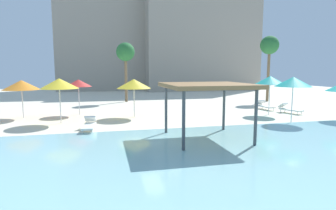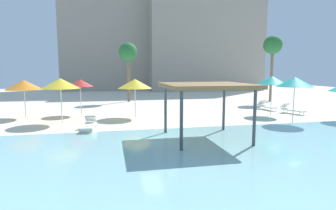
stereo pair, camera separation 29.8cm
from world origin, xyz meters
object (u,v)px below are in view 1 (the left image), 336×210
at_px(beach_umbrella_yellow_0, 59,84).
at_px(lounge_chair_2, 289,109).
at_px(beach_umbrella_orange_3, 21,85).
at_px(lounge_chair_0, 264,105).
at_px(beach_umbrella_yellow_1, 134,84).
at_px(beach_umbrella_teal_6, 293,82).
at_px(palm_tree_0, 125,53).
at_px(beach_umbrella_teal_7, 270,80).
at_px(beach_umbrella_red_4, 78,83).
at_px(lounge_chair_1, 89,124).
at_px(shade_pavilion, 207,87).
at_px(palm_tree_1, 269,47).

xyz_separation_m(beach_umbrella_yellow_0, lounge_chair_2, (16.50, 0.37, -2.14)).
bearing_deg(beach_umbrella_orange_3, lounge_chair_0, 0.03).
bearing_deg(beach_umbrella_yellow_1, beach_umbrella_teal_6, -24.57).
relative_size(lounge_chair_0, palm_tree_0, 0.32).
bearing_deg(lounge_chair_0, beach_umbrella_teal_7, -29.64).
bearing_deg(beach_umbrella_yellow_0, beach_umbrella_teal_7, 0.59).
height_order(beach_umbrella_orange_3, beach_umbrella_teal_6, beach_umbrella_teal_6).
relative_size(beach_umbrella_orange_3, beach_umbrella_red_4, 1.00).
bearing_deg(lounge_chair_1, beach_umbrella_teal_6, 91.69).
distance_m(shade_pavilion, palm_tree_1, 18.56).
relative_size(beach_umbrella_orange_3, beach_umbrella_teal_7, 0.92).
bearing_deg(palm_tree_0, lounge_chair_2, -42.19).
xyz_separation_m(beach_umbrella_yellow_1, beach_umbrella_red_4, (-3.85, 1.97, -0.00)).
height_order(beach_umbrella_yellow_0, beach_umbrella_red_4, beach_umbrella_yellow_0).
bearing_deg(beach_umbrella_teal_6, shade_pavilion, -157.85).
distance_m(beach_umbrella_yellow_1, beach_umbrella_orange_3, 7.61).
relative_size(beach_umbrella_teal_6, lounge_chair_0, 1.49).
bearing_deg(beach_umbrella_red_4, beach_umbrella_yellow_1, -27.09).
xyz_separation_m(beach_umbrella_orange_3, lounge_chair_1, (4.64, -5.08, -1.95)).
bearing_deg(beach_umbrella_orange_3, lounge_chair_1, -47.63).
xyz_separation_m(beach_umbrella_teal_6, lounge_chair_1, (-12.28, 0.52, -2.23)).
xyz_separation_m(beach_umbrella_yellow_1, beach_umbrella_orange_3, (-7.50, 1.30, -0.06)).
relative_size(beach_umbrella_yellow_0, lounge_chair_2, 1.40).
xyz_separation_m(beach_umbrella_teal_7, palm_tree_1, (4.88, 7.76, 3.13)).
xyz_separation_m(beach_umbrella_red_4, lounge_chair_2, (15.67, -2.86, -2.01)).
distance_m(lounge_chair_1, palm_tree_1, 21.20).
distance_m(beach_umbrella_yellow_1, lounge_chair_2, 12.02).
bearing_deg(beach_umbrella_orange_3, shade_pavilion, -39.31).
distance_m(beach_umbrella_teal_7, lounge_chair_0, 3.48).
relative_size(beach_umbrella_teal_7, lounge_chair_1, 1.47).
xyz_separation_m(beach_umbrella_yellow_0, beach_umbrella_yellow_1, (4.69, 1.26, -0.13)).
relative_size(beach_umbrella_yellow_0, beach_umbrella_yellow_1, 1.04).
bearing_deg(palm_tree_0, beach_umbrella_orange_3, -132.73).
bearing_deg(palm_tree_1, palm_tree_0, 168.45).
height_order(lounge_chair_0, palm_tree_0, palm_tree_0).
distance_m(beach_umbrella_yellow_1, palm_tree_1, 16.57).
distance_m(beach_umbrella_teal_6, lounge_chair_2, 4.73).
xyz_separation_m(beach_umbrella_orange_3, beach_umbrella_teal_6, (16.91, -5.60, 0.28)).
xyz_separation_m(lounge_chair_2, palm_tree_0, (-11.61, 10.53, 4.67)).
height_order(shade_pavilion, beach_umbrella_teal_6, beach_umbrella_teal_6).
bearing_deg(shade_pavilion, lounge_chair_2, 33.98).
height_order(beach_umbrella_teal_6, beach_umbrella_teal_7, beach_umbrella_teal_6).
height_order(lounge_chair_0, lounge_chair_2, same).
bearing_deg(shade_pavilion, lounge_chair_0, 44.87).
height_order(beach_umbrella_teal_7, lounge_chair_2, beach_umbrella_teal_7).
relative_size(shade_pavilion, lounge_chair_1, 2.03).
bearing_deg(lounge_chair_0, palm_tree_1, 141.06).
bearing_deg(lounge_chair_1, lounge_chair_0, 114.18).
relative_size(beach_umbrella_teal_6, lounge_chair_2, 1.44).
distance_m(lounge_chair_1, palm_tree_0, 14.53).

